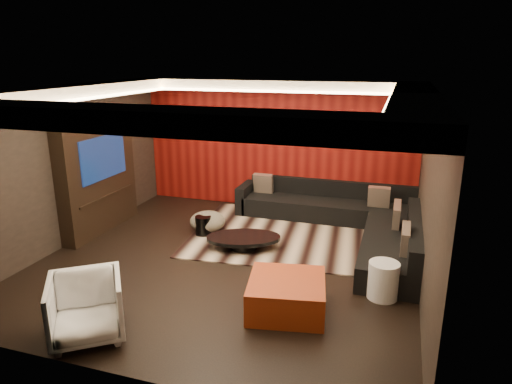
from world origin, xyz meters
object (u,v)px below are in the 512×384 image
(coffee_table, at_px, (243,242))
(orange_ottoman, at_px, (287,295))
(sectional_sofa, at_px, (348,220))
(drum_stool, at_px, (203,225))
(armchair, at_px, (86,308))
(white_side_table, at_px, (383,280))

(coffee_table, relative_size, orange_ottoman, 1.30)
(coffee_table, relative_size, sectional_sofa, 0.36)
(coffee_table, bearing_deg, drum_stool, 158.13)
(coffee_table, xyz_separation_m, armchair, (-0.92, -3.04, 0.26))
(drum_stool, bearing_deg, armchair, -89.70)
(white_side_table, bearing_deg, sectional_sofa, 108.22)
(white_side_table, height_order, sectional_sofa, sectional_sofa)
(orange_ottoman, xyz_separation_m, sectional_sofa, (0.44, 3.06, 0.04))
(orange_ottoman, height_order, armchair, armchair)
(coffee_table, distance_m, orange_ottoman, 2.12)
(drum_stool, bearing_deg, sectional_sofa, 20.11)
(white_side_table, bearing_deg, armchair, -148.53)
(orange_ottoman, bearing_deg, white_side_table, 31.36)
(white_side_table, bearing_deg, orange_ottoman, -148.64)
(drum_stool, distance_m, armchair, 3.42)
(sectional_sofa, bearing_deg, armchair, -120.45)
(white_side_table, distance_m, sectional_sofa, 2.45)
(white_side_table, relative_size, orange_ottoman, 0.53)
(coffee_table, distance_m, drum_stool, 1.01)
(white_side_table, height_order, orange_ottoman, white_side_table)
(armchair, bearing_deg, orange_ottoman, -4.41)
(drum_stool, bearing_deg, orange_ottoman, -44.53)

